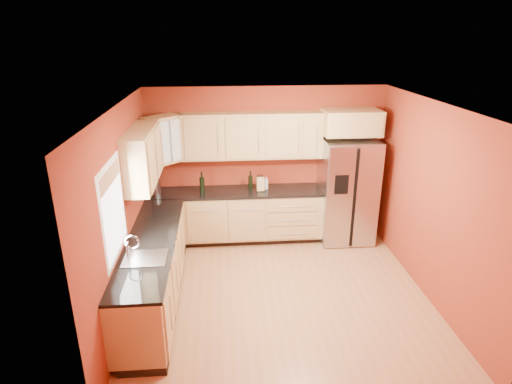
% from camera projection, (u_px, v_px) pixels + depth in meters
% --- Properties ---
extents(floor, '(4.00, 4.00, 0.00)m').
position_uv_depth(floor, '(280.00, 294.00, 5.95)').
color(floor, '#A56E3F').
rests_on(floor, ground).
extents(ceiling, '(4.00, 4.00, 0.00)m').
position_uv_depth(ceiling, '(284.00, 106.00, 5.03)').
color(ceiling, white).
rests_on(ceiling, wall_back).
extents(wall_back, '(4.00, 0.04, 2.60)m').
position_uv_depth(wall_back, '(266.00, 163.00, 7.36)').
color(wall_back, maroon).
rests_on(wall_back, floor).
extents(wall_front, '(4.00, 0.04, 2.60)m').
position_uv_depth(wall_front, '(315.00, 299.00, 3.63)').
color(wall_front, maroon).
rests_on(wall_front, floor).
extents(wall_left, '(0.04, 4.00, 2.60)m').
position_uv_depth(wall_left, '(123.00, 213.00, 5.34)').
color(wall_left, maroon).
rests_on(wall_left, floor).
extents(wall_right, '(0.04, 4.00, 2.60)m').
position_uv_depth(wall_right, '(432.00, 203.00, 5.65)').
color(wall_right, maroon).
rests_on(wall_right, floor).
extents(base_cabinets_back, '(2.90, 0.60, 0.88)m').
position_uv_depth(base_cabinets_back, '(235.00, 217.00, 7.34)').
color(base_cabinets_back, tan).
rests_on(base_cabinets_back, floor).
extents(base_cabinets_left, '(0.60, 2.80, 0.88)m').
position_uv_depth(base_cabinets_left, '(154.00, 272.00, 5.66)').
color(base_cabinets_left, tan).
rests_on(base_cabinets_left, floor).
extents(countertop_back, '(2.90, 0.62, 0.04)m').
position_uv_depth(countertop_back, '(235.00, 192.00, 7.17)').
color(countertop_back, black).
rests_on(countertop_back, base_cabinets_back).
extents(countertop_left, '(0.62, 2.80, 0.04)m').
position_uv_depth(countertop_left, '(151.00, 241.00, 5.50)').
color(countertop_left, black).
rests_on(countertop_left, base_cabinets_left).
extents(upper_cabinets_back, '(2.30, 0.33, 0.75)m').
position_uv_depth(upper_cabinets_back, '(252.00, 136.00, 7.00)').
color(upper_cabinets_back, tan).
rests_on(upper_cabinets_back, wall_back).
extents(upper_cabinets_left, '(0.33, 1.35, 0.75)m').
position_uv_depth(upper_cabinets_left, '(143.00, 156.00, 5.84)').
color(upper_cabinets_left, tan).
rests_on(upper_cabinets_left, wall_left).
extents(corner_upper_cabinet, '(0.67, 0.67, 0.75)m').
position_uv_depth(corner_upper_cabinet, '(163.00, 140.00, 6.73)').
color(corner_upper_cabinet, tan).
rests_on(corner_upper_cabinet, wall_back).
extents(over_fridge_cabinet, '(0.92, 0.60, 0.40)m').
position_uv_depth(over_fridge_cabinet, '(351.00, 122.00, 6.92)').
color(over_fridge_cabinet, tan).
rests_on(over_fridge_cabinet, wall_back).
extents(refrigerator, '(0.90, 0.75, 1.78)m').
position_uv_depth(refrigerator, '(347.00, 191.00, 7.26)').
color(refrigerator, '#AAABAF').
rests_on(refrigerator, floor).
extents(window, '(0.03, 0.90, 1.00)m').
position_uv_depth(window, '(114.00, 210.00, 4.78)').
color(window, white).
rests_on(window, wall_left).
extents(sink_faucet, '(0.50, 0.42, 0.30)m').
position_uv_depth(sink_faucet, '(144.00, 247.00, 4.98)').
color(sink_faucet, silver).
rests_on(sink_faucet, countertop_left).
extents(canister_left, '(0.14, 0.14, 0.17)m').
position_uv_depth(canister_left, '(158.00, 188.00, 7.05)').
color(canister_left, '#AAABAF').
rests_on(canister_left, countertop_back).
extents(canister_right, '(0.12, 0.12, 0.19)m').
position_uv_depth(canister_right, '(156.00, 188.00, 7.02)').
color(canister_right, '#AAABAF').
rests_on(canister_right, countertop_back).
extents(wine_bottle_a, '(0.11, 0.11, 0.37)m').
position_uv_depth(wine_bottle_a, '(202.00, 183.00, 7.00)').
color(wine_bottle_a, black).
rests_on(wine_bottle_a, countertop_back).
extents(wine_bottle_b, '(0.08, 0.08, 0.32)m').
position_uv_depth(wine_bottle_b, '(250.00, 180.00, 7.17)').
color(wine_bottle_b, black).
rests_on(wine_bottle_b, countertop_back).
extents(knife_block, '(0.13, 0.12, 0.24)m').
position_uv_depth(knife_block, '(260.00, 184.00, 7.14)').
color(knife_block, tan).
rests_on(knife_block, countertop_back).
extents(soap_dispenser, '(0.09, 0.09, 0.21)m').
position_uv_depth(soap_dispenser, '(266.00, 183.00, 7.22)').
color(soap_dispenser, silver).
rests_on(soap_dispenser, countertop_back).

